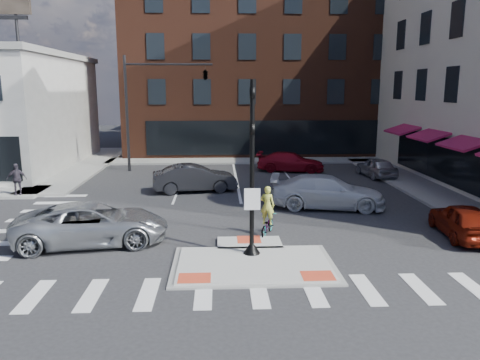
{
  "coord_description": "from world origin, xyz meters",
  "views": [
    {
      "loc": [
        -1.13,
        -15.16,
        5.83
      ],
      "look_at": [
        -0.24,
        4.16,
        2.0
      ],
      "focal_mm": 35.0,
      "sensor_mm": 36.0,
      "label": 1
    }
  ],
  "objects_px": {
    "white_pickup": "(327,192)",
    "bg_car_red": "(290,162)",
    "pedestrian_b": "(17,179)",
    "bg_car_dark": "(195,178)",
    "silver_suv": "(92,224)",
    "red_sedan": "(463,220)",
    "bg_car_silver": "(376,167)",
    "cyclist": "(267,219)"
  },
  "relations": [
    {
      "from": "silver_suv",
      "to": "white_pickup",
      "type": "bearing_deg",
      "value": -72.83
    },
    {
      "from": "red_sedan",
      "to": "pedestrian_b",
      "type": "xyz_separation_m",
      "value": [
        -20.5,
        7.81,
        0.31
      ]
    },
    {
      "from": "red_sedan",
      "to": "cyclist",
      "type": "height_order",
      "value": "cyclist"
    },
    {
      "from": "white_pickup",
      "to": "silver_suv",
      "type": "bearing_deg",
      "value": 125.84
    },
    {
      "from": "red_sedan",
      "to": "silver_suv",
      "type": "bearing_deg",
      "value": 6.4
    },
    {
      "from": "bg_car_red",
      "to": "pedestrian_b",
      "type": "relative_size",
      "value": 2.77
    },
    {
      "from": "silver_suv",
      "to": "white_pickup",
      "type": "xyz_separation_m",
      "value": [
        10.11,
        4.95,
        0.02
      ]
    },
    {
      "from": "pedestrian_b",
      "to": "bg_car_dark",
      "type": "bearing_deg",
      "value": -12.24
    },
    {
      "from": "white_pickup",
      "to": "bg_car_red",
      "type": "distance_m",
      "value": 10.28
    },
    {
      "from": "red_sedan",
      "to": "bg_car_red",
      "type": "relative_size",
      "value": 0.86
    },
    {
      "from": "white_pickup",
      "to": "bg_car_red",
      "type": "height_order",
      "value": "white_pickup"
    },
    {
      "from": "bg_car_red",
      "to": "pedestrian_b",
      "type": "height_order",
      "value": "pedestrian_b"
    },
    {
      "from": "silver_suv",
      "to": "bg_car_red",
      "type": "height_order",
      "value": "silver_suv"
    },
    {
      "from": "red_sedan",
      "to": "white_pickup",
      "type": "distance_m",
      "value": 6.46
    },
    {
      "from": "silver_suv",
      "to": "white_pickup",
      "type": "height_order",
      "value": "white_pickup"
    },
    {
      "from": "bg_car_red",
      "to": "pedestrian_b",
      "type": "bearing_deg",
      "value": 125.97
    },
    {
      "from": "silver_suv",
      "to": "bg_car_red",
      "type": "xyz_separation_m",
      "value": [
        9.86,
        15.22,
        -0.1
      ]
    },
    {
      "from": "white_pickup",
      "to": "bg_car_dark",
      "type": "xyz_separation_m",
      "value": [
        -6.69,
        4.0,
        -0.03
      ]
    },
    {
      "from": "silver_suv",
      "to": "bg_car_silver",
      "type": "relative_size",
      "value": 1.47
    },
    {
      "from": "silver_suv",
      "to": "bg_car_silver",
      "type": "xyz_separation_m",
      "value": [
        15.23,
        12.87,
        -0.13
      ]
    },
    {
      "from": "bg_car_dark",
      "to": "bg_car_red",
      "type": "height_order",
      "value": "bg_car_dark"
    },
    {
      "from": "red_sedan",
      "to": "bg_car_silver",
      "type": "distance_m",
      "value": 12.76
    },
    {
      "from": "silver_suv",
      "to": "bg_car_dark",
      "type": "xyz_separation_m",
      "value": [
        3.42,
        8.95,
        -0.01
      ]
    },
    {
      "from": "silver_suv",
      "to": "pedestrian_b",
      "type": "xyz_separation_m",
      "value": [
        -6.08,
        7.95,
        0.21
      ]
    },
    {
      "from": "bg_car_dark",
      "to": "pedestrian_b",
      "type": "xyz_separation_m",
      "value": [
        -9.5,
        -1.0,
        0.22
      ]
    },
    {
      "from": "pedestrian_b",
      "to": "silver_suv",
      "type": "bearing_deg",
      "value": -70.84
    },
    {
      "from": "bg_car_red",
      "to": "pedestrian_b",
      "type": "xyz_separation_m",
      "value": [
        -15.94,
        -7.27,
        0.32
      ]
    },
    {
      "from": "bg_car_silver",
      "to": "bg_car_red",
      "type": "distance_m",
      "value": 5.86
    },
    {
      "from": "bg_car_dark",
      "to": "cyclist",
      "type": "xyz_separation_m",
      "value": [
        3.29,
        -8.2,
        -0.1
      ]
    },
    {
      "from": "white_pickup",
      "to": "bg_car_silver",
      "type": "height_order",
      "value": "white_pickup"
    },
    {
      "from": "red_sedan",
      "to": "pedestrian_b",
      "type": "distance_m",
      "value": 21.94
    },
    {
      "from": "cyclist",
      "to": "pedestrian_b",
      "type": "height_order",
      "value": "cyclist"
    },
    {
      "from": "silver_suv",
      "to": "cyclist",
      "type": "xyz_separation_m",
      "value": [
        6.71,
        0.75,
        -0.11
      ]
    },
    {
      "from": "cyclist",
      "to": "pedestrian_b",
      "type": "distance_m",
      "value": 14.68
    },
    {
      "from": "pedestrian_b",
      "to": "red_sedan",
      "type": "bearing_deg",
      "value": -39.1
    },
    {
      "from": "silver_suv",
      "to": "bg_car_red",
      "type": "bearing_deg",
      "value": -41.84
    },
    {
      "from": "silver_suv",
      "to": "red_sedan",
      "type": "height_order",
      "value": "silver_suv"
    },
    {
      "from": "red_sedan",
      "to": "bg_car_red",
      "type": "height_order",
      "value": "red_sedan"
    },
    {
      "from": "bg_car_silver",
      "to": "pedestrian_b",
      "type": "xyz_separation_m",
      "value": [
        -21.31,
        -4.93,
        0.35
      ]
    },
    {
      "from": "white_pickup",
      "to": "cyclist",
      "type": "xyz_separation_m",
      "value": [
        -3.4,
        -4.2,
        -0.13
      ]
    },
    {
      "from": "bg_car_dark",
      "to": "silver_suv",
      "type": "bearing_deg",
      "value": 150.41
    },
    {
      "from": "silver_suv",
      "to": "cyclist",
      "type": "relative_size",
      "value": 2.8
    }
  ]
}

